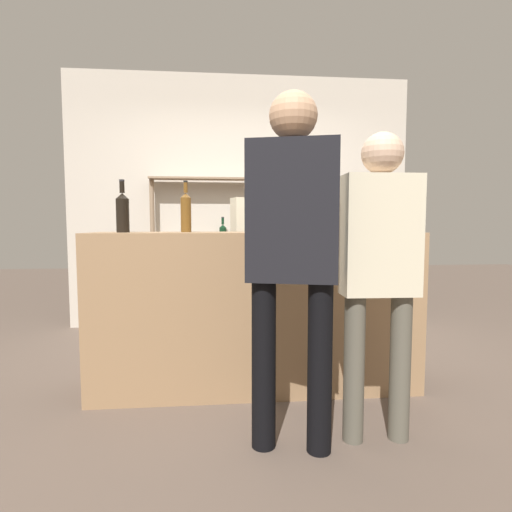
# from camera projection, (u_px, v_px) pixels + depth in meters

# --- Properties ---
(ground_plane) EXTENTS (16.00, 16.00, 0.00)m
(ground_plane) POSITION_uv_depth(u_px,v_px,m) (256.00, 387.00, 2.82)
(ground_plane) COLOR brown
(bar_counter) EXTENTS (2.22, 0.51, 1.09)m
(bar_counter) POSITION_uv_depth(u_px,v_px,m) (256.00, 311.00, 2.78)
(bar_counter) COLOR #997551
(bar_counter) RESTS_ON ground_plane
(back_wall) EXTENTS (3.82, 0.12, 2.80)m
(back_wall) POSITION_uv_depth(u_px,v_px,m) (241.00, 202.00, 4.56)
(back_wall) COLOR beige
(back_wall) RESTS_ON ground_plane
(back_shelf) EXTENTS (1.99, 0.18, 1.65)m
(back_shelf) POSITION_uv_depth(u_px,v_px,m) (242.00, 229.00, 4.40)
(back_shelf) COLOR #897056
(back_shelf) RESTS_ON ground_plane
(counter_bottle_0) EXTENTS (0.08, 0.08, 0.36)m
(counter_bottle_0) POSITION_uv_depth(u_px,v_px,m) (270.00, 212.00, 2.75)
(counter_bottle_0) COLOR brown
(counter_bottle_0) RESTS_ON bar_counter
(counter_bottle_1) EXTENTS (0.08, 0.08, 0.35)m
(counter_bottle_1) POSITION_uv_depth(u_px,v_px,m) (123.00, 212.00, 2.64)
(counter_bottle_1) COLOR black
(counter_bottle_1) RESTS_ON bar_counter
(counter_bottle_2) EXTENTS (0.08, 0.08, 0.36)m
(counter_bottle_2) POSITION_uv_depth(u_px,v_px,m) (383.00, 211.00, 2.69)
(counter_bottle_2) COLOR black
(counter_bottle_2) RESTS_ON bar_counter
(counter_bottle_3) EXTENTS (0.07, 0.07, 0.36)m
(counter_bottle_3) POSITION_uv_depth(u_px,v_px,m) (301.00, 212.00, 2.79)
(counter_bottle_3) COLOR silver
(counter_bottle_3) RESTS_ON bar_counter
(counter_bottle_4) EXTENTS (0.08, 0.08, 0.36)m
(counter_bottle_4) POSITION_uv_depth(u_px,v_px,m) (322.00, 212.00, 2.76)
(counter_bottle_4) COLOR black
(counter_bottle_4) RESTS_ON bar_counter
(counter_bottle_5) EXTENTS (0.07, 0.07, 0.35)m
(counter_bottle_5) POSITION_uv_depth(u_px,v_px,m) (186.00, 211.00, 2.75)
(counter_bottle_5) COLOR brown
(counter_bottle_5) RESTS_ON bar_counter
(ice_bucket) EXTENTS (0.19, 0.19, 0.21)m
(ice_bucket) POSITION_uv_depth(u_px,v_px,m) (344.00, 217.00, 2.89)
(ice_bucket) COLOR black
(ice_bucket) RESTS_ON bar_counter
(cork_jar) EXTENTS (0.13, 0.13, 0.16)m
(cork_jar) POSITION_uv_depth(u_px,v_px,m) (391.00, 221.00, 2.80)
(cork_jar) COLOR silver
(cork_jar) RESTS_ON bar_counter
(customer_center) EXTENTS (0.48, 0.30, 1.79)m
(customer_center) POSITION_uv_depth(u_px,v_px,m) (292.00, 242.00, 1.96)
(customer_center) COLOR black
(customer_center) RESTS_ON ground_plane
(customer_right) EXTENTS (0.39, 0.21, 1.61)m
(customer_right) POSITION_uv_depth(u_px,v_px,m) (380.00, 261.00, 2.06)
(customer_right) COLOR #575347
(customer_right) RESTS_ON ground_plane
(server_behind_counter) EXTENTS (0.45, 0.29, 1.59)m
(server_behind_counter) POSITION_uv_depth(u_px,v_px,m) (256.00, 249.00, 3.54)
(server_behind_counter) COLOR #575347
(server_behind_counter) RESTS_ON ground_plane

